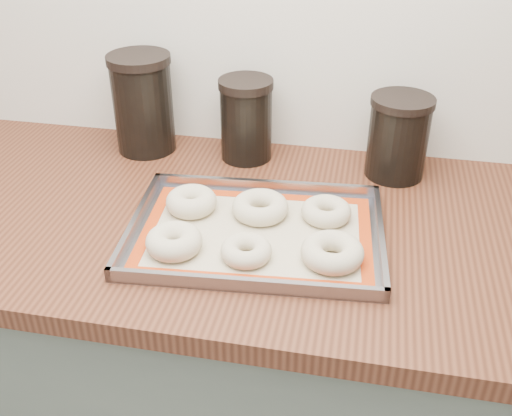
% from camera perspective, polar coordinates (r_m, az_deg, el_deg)
% --- Properties ---
extents(cabinet, '(3.00, 0.65, 0.86)m').
position_cam_1_polar(cabinet, '(1.47, -1.34, -16.24)').
color(cabinet, '#5E685C').
rests_on(cabinet, floor).
extents(countertop, '(3.06, 0.68, 0.04)m').
position_cam_1_polar(countertop, '(1.17, -1.61, -1.46)').
color(countertop, '#5B2F1B').
rests_on(countertop, cabinet).
extents(baking_tray, '(0.49, 0.37, 0.03)m').
position_cam_1_polar(baking_tray, '(1.10, 0.00, -2.35)').
color(baking_tray, gray).
rests_on(baking_tray, countertop).
extents(baking_mat, '(0.44, 0.32, 0.00)m').
position_cam_1_polar(baking_mat, '(1.10, 0.00, -2.43)').
color(baking_mat, '#C6B793').
rests_on(baking_mat, baking_tray).
extents(bagel_front_left, '(0.11, 0.11, 0.04)m').
position_cam_1_polar(bagel_front_left, '(1.05, -7.81, -3.17)').
color(bagel_front_left, beige).
rests_on(bagel_front_left, baking_mat).
extents(bagel_front_mid, '(0.10, 0.10, 0.03)m').
position_cam_1_polar(bagel_front_mid, '(1.03, -0.94, -4.09)').
color(bagel_front_mid, beige).
rests_on(bagel_front_mid, baking_mat).
extents(bagel_front_right, '(0.13, 0.13, 0.04)m').
position_cam_1_polar(bagel_front_right, '(1.03, 7.27, -4.20)').
color(bagel_front_right, beige).
rests_on(bagel_front_right, baking_mat).
extents(bagel_back_left, '(0.11, 0.11, 0.04)m').
position_cam_1_polar(bagel_back_left, '(1.16, -6.17, 0.62)').
color(bagel_back_left, beige).
rests_on(bagel_back_left, baking_mat).
extents(bagel_back_mid, '(0.13, 0.13, 0.04)m').
position_cam_1_polar(bagel_back_mid, '(1.14, 0.40, 0.08)').
color(bagel_back_mid, beige).
rests_on(bagel_back_mid, baking_mat).
extents(bagel_back_right, '(0.11, 0.11, 0.03)m').
position_cam_1_polar(bagel_back_right, '(1.14, 6.71, -0.31)').
color(bagel_back_right, beige).
rests_on(bagel_back_right, baking_mat).
extents(canister_left, '(0.14, 0.14, 0.22)m').
position_cam_1_polar(canister_left, '(1.39, -10.71, 9.78)').
color(canister_left, black).
rests_on(canister_left, countertop).
extents(canister_mid, '(0.12, 0.12, 0.18)m').
position_cam_1_polar(canister_mid, '(1.34, -0.95, 8.46)').
color(canister_mid, black).
rests_on(canister_mid, countertop).
extents(canister_right, '(0.13, 0.13, 0.18)m').
position_cam_1_polar(canister_right, '(1.30, 13.39, 6.61)').
color(canister_right, black).
rests_on(canister_right, countertop).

